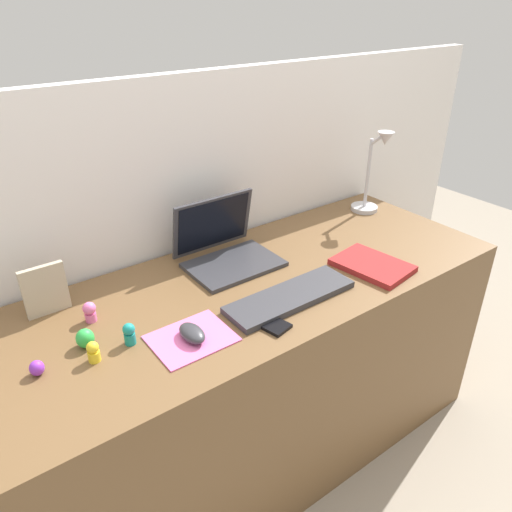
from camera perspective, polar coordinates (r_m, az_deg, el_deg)
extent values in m
plane|color=gray|center=(2.05, 0.07, -20.86)|extent=(6.00, 6.00, 0.00)
cube|color=silver|center=(1.86, -6.59, -0.16)|extent=(2.88, 0.05, 1.33)
cube|color=brown|center=(1.78, 0.08, -13.09)|extent=(1.68, 0.65, 0.74)
cube|color=#333338|center=(1.64, -2.58, -1.00)|extent=(0.30, 0.21, 0.01)
cube|color=#333338|center=(1.68, -5.05, 3.80)|extent=(0.30, 0.05, 0.20)
cube|color=black|center=(1.68, -4.94, 3.77)|extent=(0.27, 0.04, 0.17)
cube|color=#333338|center=(1.47, 3.97, -4.74)|extent=(0.41, 0.13, 0.02)
cube|color=pink|center=(1.33, -7.50, -9.44)|extent=(0.21, 0.17, 0.00)
ellipsoid|color=#333338|center=(1.31, -7.42, -8.86)|extent=(0.06, 0.10, 0.03)
cube|color=black|center=(1.37, 1.33, -7.66)|extent=(0.09, 0.14, 0.01)
cylinder|color=#B7B7BC|center=(2.11, 12.42, 5.47)|extent=(0.11, 0.11, 0.02)
cylinder|color=#B7B7BC|center=(2.06, 12.86, 9.31)|extent=(0.01, 0.01, 0.28)
cylinder|color=#B7B7BC|center=(2.00, 14.03, 13.07)|extent=(0.01, 0.08, 0.07)
cone|color=#B7B7BC|center=(1.97, 14.77, 13.04)|extent=(0.06, 0.06, 0.05)
cube|color=maroon|center=(1.67, 13.32, -1.06)|extent=(0.20, 0.26, 0.02)
cube|color=#B2A58C|center=(1.49, -23.26, -3.66)|extent=(0.12, 0.02, 0.15)
ellipsoid|color=purple|center=(1.31, -24.07, -11.77)|extent=(0.03, 0.03, 0.04)
cylinder|color=pink|center=(1.45, -18.60, -6.70)|extent=(0.03, 0.03, 0.03)
sphere|color=pink|center=(1.43, -18.78, -5.77)|extent=(0.04, 0.04, 0.04)
cylinder|color=yellow|center=(1.30, -18.25, -10.96)|extent=(0.03, 0.03, 0.03)
sphere|color=yellow|center=(1.29, -18.43, -10.02)|extent=(0.03, 0.03, 0.03)
ellipsoid|color=green|center=(1.35, -19.15, -9.08)|extent=(0.05, 0.05, 0.05)
cylinder|color=teal|center=(1.33, -14.40, -9.23)|extent=(0.03, 0.03, 0.03)
sphere|color=teal|center=(1.32, -14.55, -8.21)|extent=(0.03, 0.03, 0.03)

